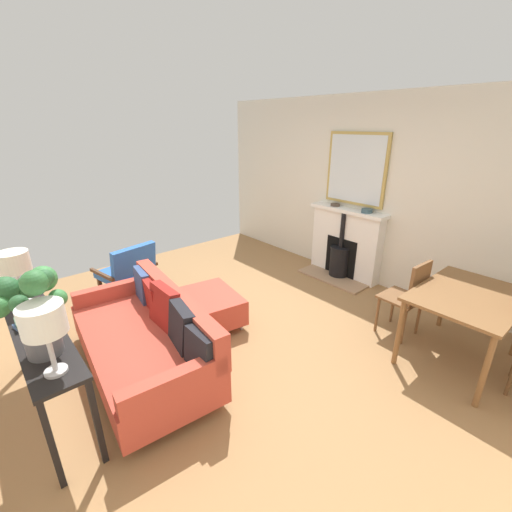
% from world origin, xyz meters
% --- Properties ---
extents(ground_plane, '(4.97, 5.90, 0.01)m').
position_xyz_m(ground_plane, '(0.00, 0.00, -0.00)').
color(ground_plane, olive).
extents(wall_left, '(0.12, 5.90, 2.66)m').
position_xyz_m(wall_left, '(-2.49, 0.00, 1.33)').
color(wall_left, silver).
rests_on(wall_left, ground).
extents(fireplace, '(0.57, 1.23, 1.08)m').
position_xyz_m(fireplace, '(-2.30, -0.16, 0.48)').
color(fireplace, '#9E7A5B').
rests_on(fireplace, ground).
extents(mirror_over_mantel, '(0.04, 0.97, 1.02)m').
position_xyz_m(mirror_over_mantel, '(-2.40, -0.16, 1.65)').
color(mirror_over_mantel, tan).
extents(mantel_bowl_near, '(0.14, 0.14, 0.04)m').
position_xyz_m(mantel_bowl_near, '(-2.31, -0.40, 1.10)').
color(mantel_bowl_near, '#47382D').
rests_on(mantel_bowl_near, fireplace).
extents(mantel_bowl_far, '(0.16, 0.16, 0.06)m').
position_xyz_m(mantel_bowl_far, '(-2.31, 0.15, 1.11)').
color(mantel_bowl_far, '#334C56').
rests_on(mantel_bowl_far, fireplace).
extents(sofa, '(1.08, 1.98, 0.80)m').
position_xyz_m(sofa, '(0.97, -0.07, 0.34)').
color(sofa, '#B2B2B7').
rests_on(sofa, ground).
extents(ottoman, '(0.70, 0.86, 0.39)m').
position_xyz_m(ottoman, '(0.06, -0.33, 0.24)').
color(ottoman, '#B2B2B7').
rests_on(ottoman, ground).
extents(armchair_accent, '(0.77, 0.70, 0.83)m').
position_xyz_m(armchair_accent, '(0.57, -1.50, 0.47)').
color(armchair_accent, '#4C3321').
rests_on(armchair_accent, ground).
extents(console_table, '(0.33, 1.58, 0.76)m').
position_xyz_m(console_table, '(1.80, -0.08, 0.66)').
color(console_table, black).
rests_on(console_table, ground).
extents(table_lamp_near_end, '(0.26, 0.26, 0.49)m').
position_xyz_m(table_lamp_near_end, '(1.80, -0.67, 1.15)').
color(table_lamp_near_end, white).
rests_on(table_lamp_near_end, console_table).
extents(table_lamp_far_end, '(0.26, 0.26, 0.49)m').
position_xyz_m(table_lamp_far_end, '(1.80, 0.51, 1.14)').
color(table_lamp_far_end, '#B2B2B7').
rests_on(table_lamp_far_end, console_table).
extents(potted_plant, '(0.46, 0.44, 0.68)m').
position_xyz_m(potted_plant, '(1.82, 0.22, 1.16)').
color(potted_plant, '#4C4C51').
rests_on(potted_plant, console_table).
extents(book_stack, '(0.30, 0.22, 0.06)m').
position_xyz_m(book_stack, '(1.80, -0.25, 0.79)').
color(book_stack, '#38517F').
rests_on(book_stack, console_table).
extents(dining_table, '(1.16, 0.84, 0.75)m').
position_xyz_m(dining_table, '(-1.44, 1.86, 0.66)').
color(dining_table, brown).
rests_on(dining_table, ground).
extents(dining_chair_near_fireplace, '(0.42, 0.42, 0.92)m').
position_xyz_m(dining_chair_near_fireplace, '(-1.43, 1.31, 0.54)').
color(dining_chair_near_fireplace, brown).
rests_on(dining_chair_near_fireplace, ground).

